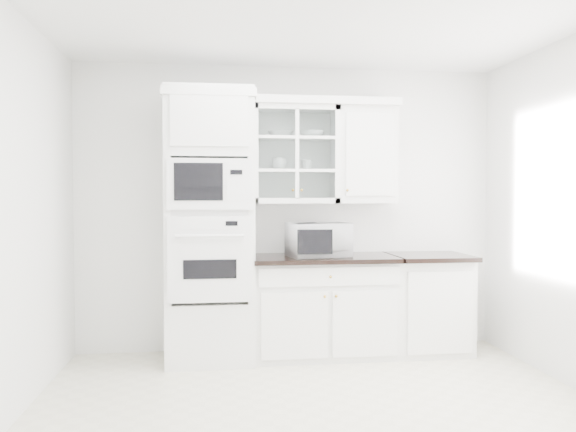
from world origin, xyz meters
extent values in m
cube|color=beige|center=(0.00, 0.00, 0.01)|extent=(4.00, 3.50, 0.01)
cube|color=white|center=(0.00, 1.74, 1.35)|extent=(4.00, 0.02, 2.70)
cube|color=white|center=(-1.99, 0.00, 1.35)|extent=(0.02, 3.50, 2.70)
cube|color=white|center=(0.00, 0.00, 2.69)|extent=(4.00, 3.50, 0.02)
cube|color=white|center=(-0.75, 1.43, 1.20)|extent=(0.76, 0.65, 2.40)
cube|color=white|center=(-0.75, 1.09, 0.94)|extent=(0.70, 0.03, 0.72)
cube|color=black|center=(-0.75, 1.07, 0.86)|extent=(0.44, 0.01, 0.16)
cube|color=white|center=(-0.75, 1.09, 1.56)|extent=(0.70, 0.03, 0.43)
cube|color=black|center=(-0.84, 1.07, 1.58)|extent=(0.40, 0.01, 0.31)
cube|color=white|center=(0.28, 1.45, 0.44)|extent=(1.30, 0.60, 0.88)
cube|color=black|center=(0.28, 1.42, 0.90)|extent=(1.32, 0.67, 0.04)
cube|color=white|center=(1.28, 1.45, 0.44)|extent=(0.70, 0.60, 0.88)
cube|color=black|center=(1.28, 1.42, 0.90)|extent=(0.72, 0.67, 0.04)
cube|color=white|center=(0.03, 1.58, 1.85)|extent=(0.80, 0.33, 0.90)
cube|color=white|center=(0.03, 1.58, 1.70)|extent=(0.74, 0.29, 0.02)
cube|color=white|center=(0.03, 1.58, 2.00)|extent=(0.74, 0.29, 0.02)
cube|color=white|center=(0.71, 1.58, 1.85)|extent=(0.55, 0.33, 0.90)
cube|color=white|center=(-0.07, 1.56, 2.33)|extent=(2.14, 0.38, 0.07)
imported|color=white|center=(0.22, 1.39, 1.07)|extent=(0.60, 0.53, 0.31)
imported|color=white|center=(-0.11, 1.57, 2.04)|extent=(0.23, 0.23, 0.06)
imported|color=white|center=(0.20, 1.60, 2.04)|extent=(0.27, 0.27, 0.07)
imported|color=white|center=(-0.11, 1.58, 1.77)|extent=(0.17, 0.17, 0.11)
imported|color=white|center=(0.15, 1.58, 1.76)|extent=(0.13, 0.13, 0.10)
camera|label=1|loc=(-0.69, -3.60, 1.46)|focal=35.00mm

